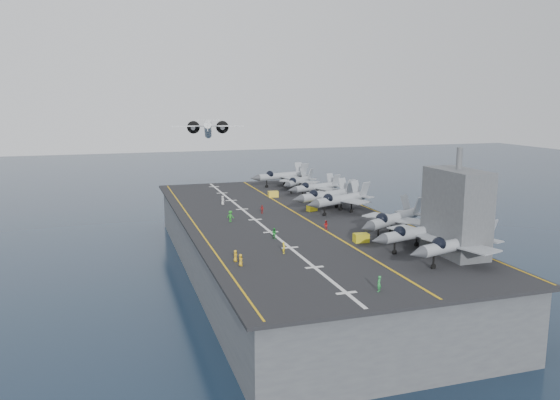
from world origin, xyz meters
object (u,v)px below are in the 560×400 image
object	(u,v)px
island_superstructure	(457,202)
transport_plane	(208,130)
tow_cart_a	(361,238)
fighter_jet_0	(456,243)

from	to	relation	value
island_superstructure	transport_plane	distance (m)	89.90
tow_cart_a	transport_plane	distance (m)	79.38
fighter_jet_0	transport_plane	world-z (taller)	transport_plane
island_superstructure	tow_cart_a	bearing A→B (deg)	134.38
island_superstructure	fighter_jet_0	distance (m)	6.61
tow_cart_a	fighter_jet_0	bearing A→B (deg)	-62.33
island_superstructure	fighter_jet_0	size ratio (longest dim) A/B	0.84
island_superstructure	fighter_jet_0	world-z (taller)	island_superstructure
transport_plane	fighter_jet_0	bearing A→B (deg)	-79.69
island_superstructure	transport_plane	bearing A→B (deg)	102.29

